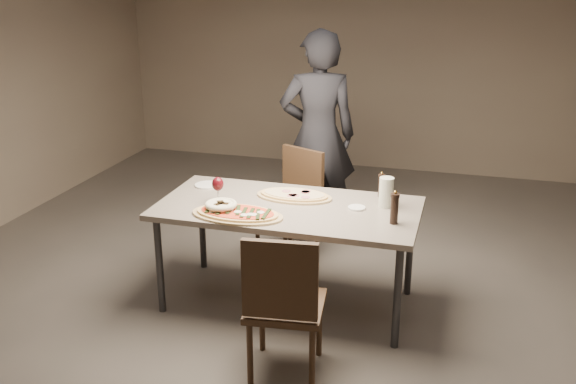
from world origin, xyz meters
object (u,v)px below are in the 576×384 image
(ham_pizza, at_px, (294,195))
(chair_far, at_px, (294,198))
(diner, at_px, (318,136))
(carafe, at_px, (386,192))
(dining_table, at_px, (288,213))
(chair_near, at_px, (283,299))
(bread_basket, at_px, (221,207))
(zucchini_pizza, at_px, (237,214))
(pepper_mill_left, at_px, (394,208))

(ham_pizza, height_order, chair_far, chair_far)
(diner, bearing_deg, ham_pizza, 76.70)
(carafe, xyz_separation_m, chair_far, (-0.82, 0.62, -0.34))
(ham_pizza, relative_size, chair_far, 0.60)
(dining_table, height_order, chair_far, chair_far)
(dining_table, xyz_separation_m, diner, (-0.11, 1.30, 0.22))
(dining_table, relative_size, chair_near, 1.93)
(chair_near, height_order, diner, diner)
(bread_basket, bearing_deg, zucchini_pizza, -10.20)
(pepper_mill_left, relative_size, chair_far, 0.25)
(bread_basket, relative_size, chair_near, 0.23)
(pepper_mill_left, bearing_deg, dining_table, 170.49)
(chair_far, distance_m, diner, 0.66)
(carafe, distance_m, diner, 1.36)
(dining_table, bearing_deg, diner, 94.65)
(diner, bearing_deg, dining_table, 76.14)
(dining_table, bearing_deg, ham_pizza, 90.94)
(bread_basket, bearing_deg, ham_pizza, 47.93)
(ham_pizza, relative_size, chair_near, 0.59)
(chair_far, bearing_deg, pepper_mill_left, 159.17)
(ham_pizza, distance_m, carafe, 0.66)
(ham_pizza, distance_m, chair_far, 0.69)
(zucchini_pizza, xyz_separation_m, pepper_mill_left, (1.01, 0.16, 0.09))
(carafe, xyz_separation_m, chair_near, (-0.42, -1.06, -0.33))
(bread_basket, bearing_deg, chair_far, 78.33)
(carafe, bearing_deg, dining_table, -165.12)
(ham_pizza, distance_m, diner, 1.15)
(zucchini_pizza, relative_size, diner, 0.34)
(pepper_mill_left, distance_m, carafe, 0.31)
(bread_basket, xyz_separation_m, chair_near, (0.62, -0.62, -0.27))
(zucchini_pizza, relative_size, bread_basket, 2.89)
(pepper_mill_left, distance_m, chair_far, 1.34)
(chair_near, bearing_deg, zucchini_pizza, 122.36)
(dining_table, relative_size, bread_basket, 8.32)
(chair_near, bearing_deg, dining_table, 97.38)
(ham_pizza, distance_m, pepper_mill_left, 0.81)
(zucchini_pizza, bearing_deg, diner, 105.62)
(dining_table, xyz_separation_m, ham_pizza, (-0.00, 0.17, 0.07))
(zucchini_pizza, distance_m, ham_pizza, 0.52)
(pepper_mill_left, height_order, chair_far, pepper_mill_left)
(dining_table, height_order, diner, diner)
(pepper_mill_left, xyz_separation_m, carafe, (-0.09, 0.30, -0.00))
(ham_pizza, relative_size, carafe, 2.65)
(zucchini_pizza, xyz_separation_m, carafe, (0.92, 0.45, 0.09))
(bread_basket, relative_size, pepper_mill_left, 0.96)
(zucchini_pizza, xyz_separation_m, diner, (0.16, 1.59, 0.15))
(carafe, bearing_deg, pepper_mill_left, -72.54)
(carafe, height_order, diner, diner)
(dining_table, distance_m, bread_basket, 0.48)
(pepper_mill_left, bearing_deg, chair_near, -124.23)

